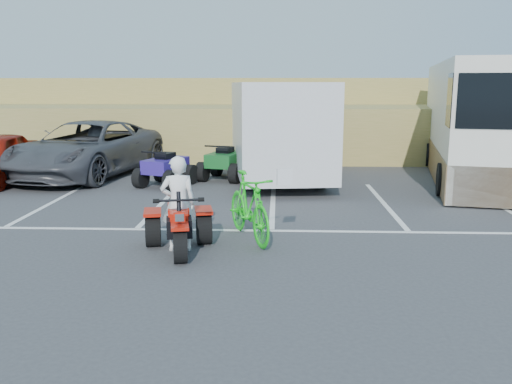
{
  "coord_description": "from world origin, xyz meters",
  "views": [
    {
      "loc": [
        0.12,
        -7.95,
        2.86
      ],
      "look_at": [
        -0.26,
        1.31,
        1.0
      ],
      "focal_mm": 38.0,
      "sensor_mm": 36.0,
      "label": 1
    }
  ],
  "objects_px": {
    "rider": "(178,204)",
    "quad_atv_blue": "(166,186)",
    "grey_pickup": "(87,149)",
    "green_dirt_bike": "(249,206)",
    "rv_motorhome": "(475,129)",
    "cargo_trailer": "(277,128)",
    "quad_atv_green": "(225,179)",
    "red_trike_atv": "(180,252)"
  },
  "relations": [
    {
      "from": "rider",
      "to": "quad_atv_blue",
      "type": "height_order",
      "value": "rider"
    },
    {
      "from": "grey_pickup",
      "to": "green_dirt_bike",
      "type": "bearing_deg",
      "value": -40.07
    },
    {
      "from": "rider",
      "to": "rv_motorhome",
      "type": "relative_size",
      "value": 0.17
    },
    {
      "from": "quad_atv_blue",
      "to": "grey_pickup",
      "type": "bearing_deg",
      "value": 169.47
    },
    {
      "from": "cargo_trailer",
      "to": "rv_motorhome",
      "type": "xyz_separation_m",
      "value": [
        6.09,
        0.71,
        -0.08
      ]
    },
    {
      "from": "grey_pickup",
      "to": "quad_atv_green",
      "type": "distance_m",
      "value": 4.5
    },
    {
      "from": "grey_pickup",
      "to": "quad_atv_green",
      "type": "relative_size",
      "value": 3.62
    },
    {
      "from": "green_dirt_bike",
      "to": "quad_atv_green",
      "type": "distance_m",
      "value": 6.55
    },
    {
      "from": "grey_pickup",
      "to": "quad_atv_green",
      "type": "xyz_separation_m",
      "value": [
        4.39,
        -0.51,
        -0.85
      ]
    },
    {
      "from": "rider",
      "to": "cargo_trailer",
      "type": "bearing_deg",
      "value": -114.81
    },
    {
      "from": "red_trike_atv",
      "to": "grey_pickup",
      "type": "relative_size",
      "value": 0.26
    },
    {
      "from": "cargo_trailer",
      "to": "quad_atv_blue",
      "type": "bearing_deg",
      "value": -165.63
    },
    {
      "from": "cargo_trailer",
      "to": "quad_atv_blue",
      "type": "xyz_separation_m",
      "value": [
        -3.15,
        -1.24,
        -1.57
      ]
    },
    {
      "from": "quad_atv_blue",
      "to": "quad_atv_green",
      "type": "height_order",
      "value": "quad_atv_green"
    },
    {
      "from": "cargo_trailer",
      "to": "quad_atv_green",
      "type": "distance_m",
      "value": 2.22
    },
    {
      "from": "rider",
      "to": "rv_motorhome",
      "type": "bearing_deg",
      "value": -146.07
    },
    {
      "from": "green_dirt_bike",
      "to": "quad_atv_green",
      "type": "relative_size",
      "value": 1.23
    },
    {
      "from": "red_trike_atv",
      "to": "cargo_trailer",
      "type": "relative_size",
      "value": 0.25
    },
    {
      "from": "rider",
      "to": "green_dirt_bike",
      "type": "distance_m",
      "value": 1.39
    },
    {
      "from": "rider",
      "to": "grey_pickup",
      "type": "height_order",
      "value": "grey_pickup"
    },
    {
      "from": "grey_pickup",
      "to": "cargo_trailer",
      "type": "xyz_separation_m",
      "value": [
        5.96,
        -0.42,
        0.71
      ]
    },
    {
      "from": "green_dirt_bike",
      "to": "red_trike_atv",
      "type": "bearing_deg",
      "value": -165.75
    },
    {
      "from": "grey_pickup",
      "to": "quad_atv_blue",
      "type": "relative_size",
      "value": 3.78
    },
    {
      "from": "rv_motorhome",
      "to": "quad_atv_blue",
      "type": "distance_m",
      "value": 9.56
    },
    {
      "from": "cargo_trailer",
      "to": "quad_atv_green",
      "type": "height_order",
      "value": "cargo_trailer"
    },
    {
      "from": "green_dirt_bike",
      "to": "rv_motorhome",
      "type": "xyz_separation_m",
      "value": [
        6.59,
        7.23,
        0.86
      ]
    },
    {
      "from": "grey_pickup",
      "to": "cargo_trailer",
      "type": "bearing_deg",
      "value": 7.75
    },
    {
      "from": "red_trike_atv",
      "to": "green_dirt_bike",
      "type": "xyz_separation_m",
      "value": [
        1.15,
        0.85,
        0.63
      ]
    },
    {
      "from": "green_dirt_bike",
      "to": "cargo_trailer",
      "type": "xyz_separation_m",
      "value": [
        0.51,
        6.53,
        0.94
      ]
    },
    {
      "from": "cargo_trailer",
      "to": "rv_motorhome",
      "type": "bearing_deg",
      "value": -0.46
    },
    {
      "from": "quad_atv_green",
      "to": "red_trike_atv",
      "type": "bearing_deg",
      "value": -75.55
    },
    {
      "from": "red_trike_atv",
      "to": "grey_pickup",
      "type": "xyz_separation_m",
      "value": [
        -4.31,
        7.79,
        0.85
      ]
    },
    {
      "from": "grey_pickup",
      "to": "quad_atv_blue",
      "type": "xyz_separation_m",
      "value": [
        2.81,
        -1.66,
        -0.85
      ]
    },
    {
      "from": "quad_atv_blue",
      "to": "quad_atv_green",
      "type": "xyz_separation_m",
      "value": [
        1.58,
        1.14,
        0.0
      ]
    },
    {
      "from": "quad_atv_green",
      "to": "rv_motorhome",
      "type": "bearing_deg",
      "value": 21.16
    },
    {
      "from": "quad_atv_green",
      "to": "cargo_trailer",
      "type": "bearing_deg",
      "value": 18.69
    },
    {
      "from": "grey_pickup",
      "to": "cargo_trailer",
      "type": "relative_size",
      "value": 0.95
    },
    {
      "from": "rv_motorhome",
      "to": "rider",
      "type": "bearing_deg",
      "value": -122.65
    },
    {
      "from": "red_trike_atv",
      "to": "quad_atv_green",
      "type": "relative_size",
      "value": 0.95
    },
    {
      "from": "red_trike_atv",
      "to": "grey_pickup",
      "type": "distance_m",
      "value": 8.94
    },
    {
      "from": "grey_pickup",
      "to": "rv_motorhome",
      "type": "distance_m",
      "value": 12.07
    },
    {
      "from": "rider",
      "to": "rv_motorhome",
      "type": "xyz_separation_m",
      "value": [
        7.78,
        7.94,
        0.66
      ]
    }
  ]
}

